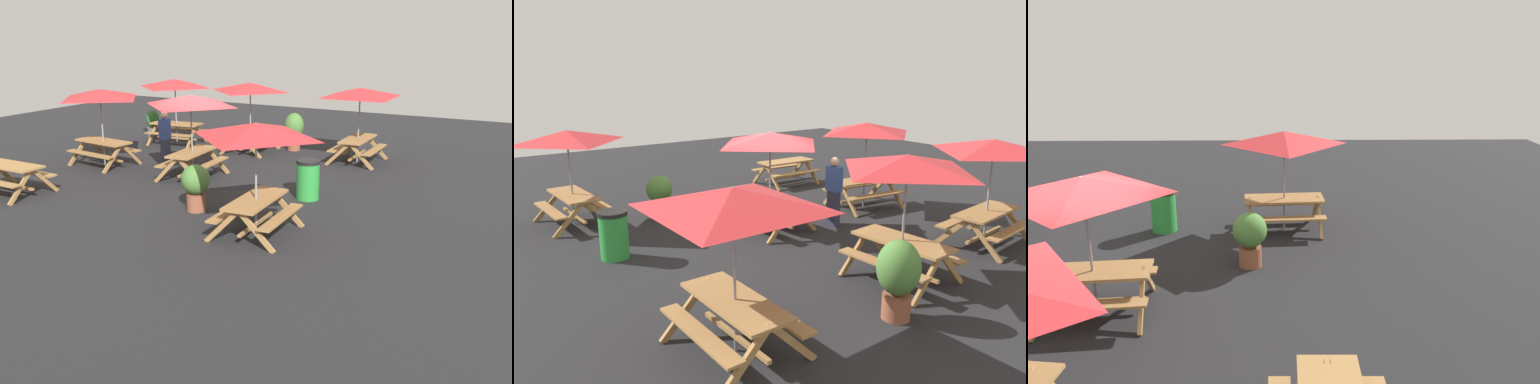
% 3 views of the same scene
% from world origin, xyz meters
% --- Properties ---
extents(ground_plane, '(28.02, 28.02, 0.00)m').
position_xyz_m(ground_plane, '(0.00, 0.00, 0.00)').
color(ground_plane, '#232326').
rests_on(ground_plane, ground).
extents(picnic_table_0, '(2.12, 2.12, 2.34)m').
position_xyz_m(picnic_table_0, '(-3.24, -3.61, 1.99)').
color(picnic_table_0, '#A87A44').
rests_on(picnic_table_0, ground).
extents(picnic_table_1, '(2.83, 2.83, 2.34)m').
position_xyz_m(picnic_table_1, '(3.81, -3.38, 1.99)').
color(picnic_table_1, '#A87A44').
rests_on(picnic_table_1, ground).
extents(picnic_table_2, '(2.18, 2.18, 2.34)m').
position_xyz_m(picnic_table_2, '(-0.15, 0.05, 1.99)').
color(picnic_table_2, '#A87A44').
rests_on(picnic_table_2, ground).
extents(picnic_table_3, '(1.56, 1.82, 0.81)m').
position_xyz_m(picnic_table_3, '(-3.62, 3.19, 0.56)').
color(picnic_table_3, '#A87A44').
rests_on(picnic_table_3, ground).
extents(picnic_table_4, '(2.21, 2.21, 2.34)m').
position_xyz_m(picnic_table_4, '(3.43, 3.18, 1.99)').
color(picnic_table_4, '#A87A44').
rests_on(picnic_table_4, ground).
extents(picnic_table_5, '(2.13, 2.13, 2.34)m').
position_xyz_m(picnic_table_5, '(3.58, 0.27, 1.99)').
color(picnic_table_5, '#A87A44').
rests_on(picnic_table_5, ground).
extents(picnic_table_6, '(2.23, 2.23, 2.34)m').
position_xyz_m(picnic_table_6, '(-0.20, 3.25, 1.99)').
color(picnic_table_6, '#A87A44').
rests_on(picnic_table_6, ground).
extents(trash_bin_green, '(0.59, 0.59, 0.98)m').
position_xyz_m(trash_bin_green, '(-0.48, -3.56, 0.49)').
color(trash_bin_green, green).
rests_on(trash_bin_green, ground).
extents(potted_plant_1, '(0.66, 0.66, 1.09)m').
position_xyz_m(potted_plant_1, '(-2.55, -1.68, 0.63)').
color(potted_plant_1, '#935138').
rests_on(potted_plant_1, ground).
extents(potted_plant_2, '(0.67, 0.67, 1.27)m').
position_xyz_m(potted_plant_2, '(4.49, -0.91, 0.73)').
color(potted_plant_2, '#935138').
rests_on(potted_plant_2, ground).
extents(person_standing, '(0.38, 0.26, 1.67)m').
position_xyz_m(person_standing, '(0.50, 1.47, 0.89)').
color(person_standing, '#2D334C').
rests_on(person_standing, ground).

